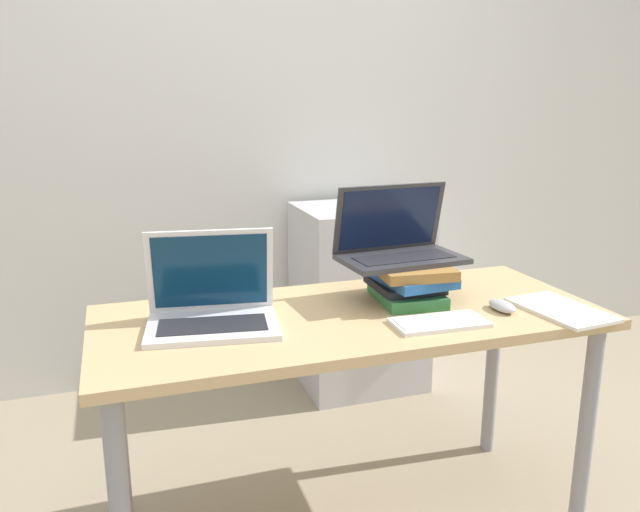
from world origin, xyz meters
TOP-DOWN VIEW (x-y plane):
  - wall_back at (0.00, 1.63)m, footprint 8.00×0.05m
  - desk at (0.00, 0.31)m, footprint 1.48×0.62m
  - laptop_left at (-0.40, 0.34)m, footprint 0.39×0.30m
  - book_stack at (0.21, 0.37)m, footprint 0.24×0.28m
  - laptop_on_books at (0.20, 0.42)m, footprint 0.39×0.25m
  - wireless_keyboard at (0.20, 0.14)m, footprint 0.27×0.14m
  - mouse at (0.43, 0.18)m, footprint 0.06×0.11m
  - notepad at (0.60, 0.12)m, footprint 0.21×0.31m
  - mini_fridge at (0.43, 1.31)m, footprint 0.56×0.51m

SIDE VIEW (x-z plane):
  - mini_fridge at x=0.43m, z-range 0.00..0.86m
  - desk at x=0.00m, z-range 0.28..1.00m
  - notepad at x=0.60m, z-range 0.73..0.74m
  - wireless_keyboard at x=0.20m, z-range 0.73..0.74m
  - mouse at x=0.43m, z-range 0.73..0.76m
  - laptop_left at x=-0.40m, z-range 0.65..0.91m
  - book_stack at x=0.21m, z-range 0.73..0.85m
  - laptop_on_books at x=0.20m, z-range 0.78..1.01m
  - wall_back at x=0.00m, z-range 0.00..2.70m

